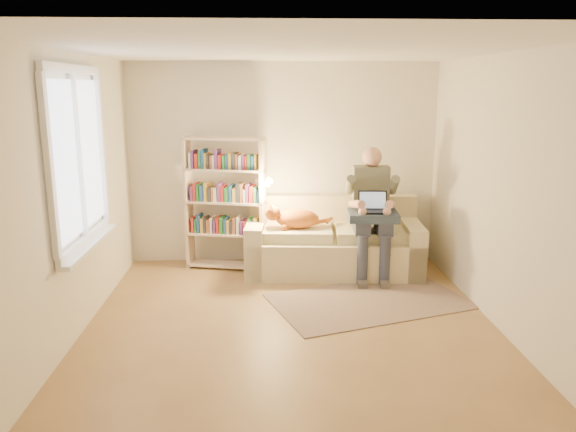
{
  "coord_description": "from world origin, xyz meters",
  "views": [
    {
      "loc": [
        -0.25,
        -5.05,
        2.28
      ],
      "look_at": [
        0.01,
        1.0,
        0.89
      ],
      "focal_mm": 35.0,
      "sensor_mm": 36.0,
      "label": 1
    }
  ],
  "objects_px": {
    "cat": "(291,218)",
    "bookshelf": "(225,197)",
    "person": "(372,205)",
    "laptop": "(377,206)",
    "sofa": "(333,245)"
  },
  "relations": [
    {
      "from": "sofa",
      "to": "cat",
      "type": "distance_m",
      "value": 0.66
    },
    {
      "from": "sofa",
      "to": "laptop",
      "type": "height_order",
      "value": "laptop"
    },
    {
      "from": "sofa",
      "to": "laptop",
      "type": "bearing_deg",
      "value": -32.0
    },
    {
      "from": "cat",
      "to": "bookshelf",
      "type": "height_order",
      "value": "bookshelf"
    },
    {
      "from": "sofa",
      "to": "person",
      "type": "relative_size",
      "value": 1.41
    },
    {
      "from": "person",
      "to": "sofa",
      "type": "bearing_deg",
      "value": 160.32
    },
    {
      "from": "laptop",
      "to": "bookshelf",
      "type": "relative_size",
      "value": 0.21
    },
    {
      "from": "person",
      "to": "cat",
      "type": "bearing_deg",
      "value": 178.68
    },
    {
      "from": "cat",
      "to": "laptop",
      "type": "distance_m",
      "value": 1.05
    },
    {
      "from": "sofa",
      "to": "bookshelf",
      "type": "distance_m",
      "value": 1.49
    },
    {
      "from": "person",
      "to": "cat",
      "type": "height_order",
      "value": "person"
    },
    {
      "from": "laptop",
      "to": "sofa",
      "type": "bearing_deg",
      "value": 148.0
    },
    {
      "from": "person",
      "to": "cat",
      "type": "relative_size",
      "value": 1.94
    },
    {
      "from": "sofa",
      "to": "person",
      "type": "xyz_separation_m",
      "value": [
        0.44,
        -0.19,
        0.55
      ]
    },
    {
      "from": "person",
      "to": "bookshelf",
      "type": "height_order",
      "value": "bookshelf"
    }
  ]
}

